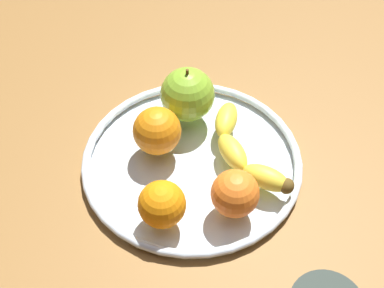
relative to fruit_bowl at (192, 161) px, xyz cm
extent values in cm
cube|color=brown|center=(0.00, 0.00, -2.92)|extent=(133.65, 133.65, 4.00)
cylinder|color=silver|center=(0.00, 0.00, -0.62)|extent=(30.77, 30.77, 0.60)
torus|color=silver|center=(0.00, 0.00, 0.28)|extent=(32.06, 32.06, 1.20)
ellipsoid|color=yellow|center=(-4.00, 6.78, 2.48)|extent=(7.43, 6.29, 3.19)
ellipsoid|color=yellow|center=(2.14, 5.36, 2.48)|extent=(7.06, 3.87, 3.19)
ellipsoid|color=yellow|center=(7.85, 8.00, 2.48)|extent=(7.10, 6.98, 3.19)
ellipsoid|color=brown|center=(10.06, 10.10, 2.48)|extent=(2.99, 3.00, 2.23)
sphere|color=#84BB2E|center=(-8.52, 2.19, 4.99)|extent=(8.21, 8.21, 8.21)
cylinder|color=#593819|center=(-8.52, 2.19, 9.30)|extent=(0.44, 0.44, 1.20)
sphere|color=orange|center=(-3.53, -4.05, 4.38)|extent=(6.99, 6.99, 6.99)
sphere|color=orange|center=(9.98, 2.51, 4.10)|extent=(6.44, 6.44, 6.44)
sphere|color=orange|center=(8.48, -6.96, 4.03)|extent=(6.30, 6.30, 6.30)
camera|label=1|loc=(47.23, -16.08, 62.46)|focal=51.35mm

